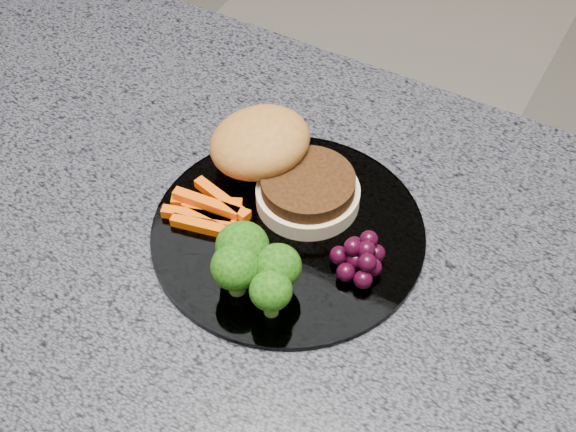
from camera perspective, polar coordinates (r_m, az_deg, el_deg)
The scene contains 6 objects.
countertop at distance 0.77m, azimuth -1.89°, elevation -3.39°, with size 1.20×0.60×0.04m, color #4F5059.
plate at distance 0.76m, azimuth -0.00°, elevation -1.14°, with size 0.26×0.26×0.01m, color white.
burger at distance 0.79m, azimuth -0.82°, elevation 3.83°, with size 0.17×0.12×0.06m.
carrot_sticks at distance 0.77m, azimuth -5.58°, elevation 0.39°, with size 0.08×0.06×0.02m.
broccoli at distance 0.69m, azimuth -2.49°, elevation -3.45°, with size 0.09×0.07×0.06m.
grape_bunch at distance 0.72m, azimuth 5.15°, elevation -2.97°, with size 0.05×0.05×0.03m.
Camera 1 is at (0.25, -0.40, 1.49)m, focal length 50.00 mm.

